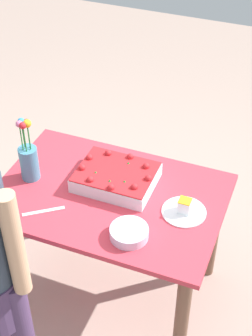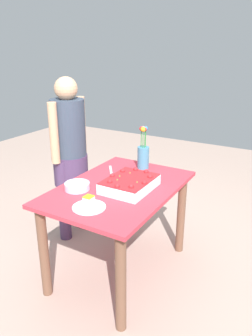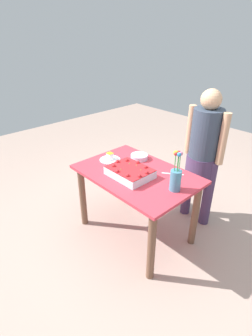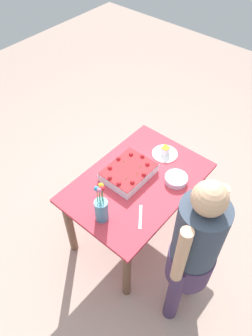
{
  "view_description": "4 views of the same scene",
  "coord_description": "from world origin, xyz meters",
  "px_view_note": "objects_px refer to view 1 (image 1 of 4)",
  "views": [
    {
      "loc": [
        0.79,
        -1.77,
        2.51
      ],
      "look_at": [
        0.04,
        0.12,
        0.84
      ],
      "focal_mm": 55.0,
      "sensor_mm": 36.0,
      "label": 1
    },
    {
      "loc": [
        1.91,
        1.17,
        1.72
      ],
      "look_at": [
        -0.07,
        0.02,
        0.87
      ],
      "focal_mm": 35.0,
      "sensor_mm": 36.0,
      "label": 2
    },
    {
      "loc": [
        -1.56,
        1.58,
        1.98
      ],
      "look_at": [
        0.03,
        0.12,
        0.83
      ],
      "focal_mm": 28.0,
      "sensor_mm": 36.0,
      "label": 3
    },
    {
      "loc": [
        -1.35,
        -1.03,
        2.75
      ],
      "look_at": [
        -0.01,
        0.11,
        0.84
      ],
      "focal_mm": 35.0,
      "sensor_mm": 36.0,
      "label": 4
    }
  ],
  "objects_px": {
    "sheet_cake": "(115,177)",
    "fruit_bowl": "(129,233)",
    "cake_knife": "(43,211)",
    "serving_plate_with_slice": "(184,209)",
    "flower_vase": "(29,159)"
  },
  "relations": [
    {
      "from": "sheet_cake",
      "to": "fruit_bowl",
      "type": "bearing_deg",
      "value": -58.23
    },
    {
      "from": "cake_knife",
      "to": "fruit_bowl",
      "type": "relative_size",
      "value": 1.15
    },
    {
      "from": "cake_knife",
      "to": "fruit_bowl",
      "type": "distance_m",
      "value": 0.45
    },
    {
      "from": "sheet_cake",
      "to": "serving_plate_with_slice",
      "type": "height_order",
      "value": "sheet_cake"
    },
    {
      "from": "flower_vase",
      "to": "fruit_bowl",
      "type": "relative_size",
      "value": 2.01
    },
    {
      "from": "serving_plate_with_slice",
      "to": "cake_knife",
      "type": "distance_m",
      "value": 0.69
    },
    {
      "from": "sheet_cake",
      "to": "flower_vase",
      "type": "relative_size",
      "value": 1.09
    },
    {
      "from": "sheet_cake",
      "to": "serving_plate_with_slice",
      "type": "relative_size",
      "value": 1.82
    },
    {
      "from": "sheet_cake",
      "to": "cake_knife",
      "type": "relative_size",
      "value": 1.91
    },
    {
      "from": "serving_plate_with_slice",
      "to": "fruit_bowl",
      "type": "xyz_separation_m",
      "value": [
        -0.19,
        -0.25,
        0.01
      ]
    },
    {
      "from": "sheet_cake",
      "to": "fruit_bowl",
      "type": "height_order",
      "value": "sheet_cake"
    },
    {
      "from": "cake_knife",
      "to": "fruit_bowl",
      "type": "xyz_separation_m",
      "value": [
        0.45,
        -0.0,
        0.02
      ]
    },
    {
      "from": "fruit_bowl",
      "to": "cake_knife",
      "type": "bearing_deg",
      "value": 179.91
    },
    {
      "from": "sheet_cake",
      "to": "serving_plate_with_slice",
      "type": "distance_m",
      "value": 0.4
    },
    {
      "from": "serving_plate_with_slice",
      "to": "sheet_cake",
      "type": "bearing_deg",
      "value": 168.53
    }
  ]
}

